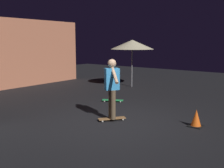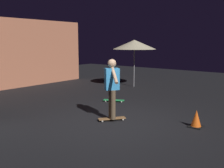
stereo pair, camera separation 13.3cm
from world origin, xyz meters
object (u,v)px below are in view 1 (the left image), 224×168
(patio_umbrella, at_px, (132,45))
(skater, at_px, (112,84))
(skateboard_ridden, at_px, (112,119))
(traffic_cone, at_px, (196,119))
(skateboard_spare, at_px, (113,100))

(patio_umbrella, xyz_separation_m, skater, (-5.08, -2.67, -1.04))
(skateboard_ridden, distance_m, skater, 0.98)
(skateboard_ridden, xyz_separation_m, traffic_cone, (0.91, -2.08, 0.16))
(skater, xyz_separation_m, traffic_cone, (0.91, -2.08, -0.83))
(traffic_cone, bearing_deg, patio_umbrella, 48.77)
(patio_umbrella, distance_m, skateboard_spare, 3.97)
(skateboard_spare, xyz_separation_m, traffic_cone, (-0.98, -3.50, 0.16))
(skateboard_ridden, xyz_separation_m, skater, (0.00, 0.00, 0.98))
(patio_umbrella, distance_m, skater, 5.83)
(skater, bearing_deg, skateboard_spare, 36.91)
(skateboard_spare, bearing_deg, patio_umbrella, 21.43)
(skateboard_ridden, height_order, skateboard_spare, same)
(patio_umbrella, relative_size, skateboard_spare, 2.93)
(skateboard_spare, height_order, skater, skater)
(patio_umbrella, bearing_deg, skateboard_ridden, -152.25)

